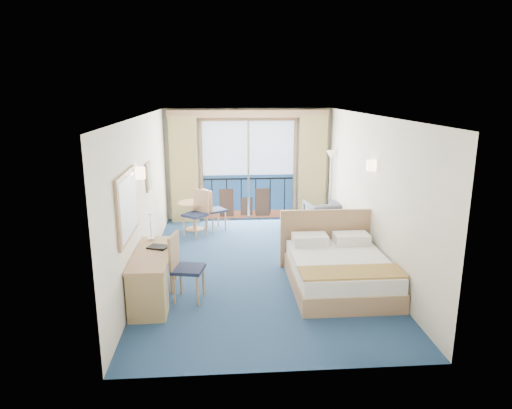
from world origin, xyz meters
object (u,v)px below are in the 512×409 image
at_px(table_chair_a, 212,207).
at_px(desk, 149,285).
at_px(armchair, 322,215).
at_px(table_chair_b, 198,210).
at_px(nightstand, 351,245).
at_px(bed, 339,269).
at_px(round_table, 194,209).
at_px(floor_lamp, 331,169).
at_px(desk_chair, 182,263).

bearing_deg(table_chair_a, desk, 137.69).
distance_m(armchair, table_chair_b, 2.84).
bearing_deg(armchair, table_chair_a, -14.79).
bearing_deg(table_chair_a, nightstand, -158.76).
xyz_separation_m(bed, desk, (-2.93, -0.66, 0.12)).
height_order(armchair, round_table, armchair).
xyz_separation_m(bed, nightstand, (0.55, 1.18, -0.01)).
bearing_deg(nightstand, floor_lamp, 87.10).
bearing_deg(nightstand, bed, -114.76).
height_order(nightstand, table_chair_a, table_chair_a).
height_order(desk, desk_chair, desk_chair).
bearing_deg(desk, table_chair_a, 78.14).
height_order(desk_chair, table_chair_b, desk_chair).
height_order(floor_lamp, round_table, floor_lamp).
bearing_deg(bed, nightstand, 65.24).
xyz_separation_m(floor_lamp, table_chair_b, (-3.07, -0.66, -0.76)).
bearing_deg(round_table, desk_chair, -89.55).
bearing_deg(floor_lamp, table_chair_a, -174.29).
height_order(bed, round_table, bed).
xyz_separation_m(floor_lamp, desk_chair, (-3.15, -3.84, -0.75)).
height_order(bed, armchair, bed).
distance_m(desk, desk_chair, 0.61).
bearing_deg(bed, table_chair_a, 122.67).
relative_size(desk, round_table, 2.21).
relative_size(floor_lamp, table_chair_b, 1.73).
bearing_deg(floor_lamp, bed, -100.62).
distance_m(desk, table_chair_b, 3.60).
height_order(desk, table_chair_b, table_chair_b).
bearing_deg(floor_lamp, desk, -130.46).
height_order(desk_chair, round_table, desk_chair).
bearing_deg(armchair, nightstand, 82.22).
height_order(desk, table_chair_a, table_chair_a).
distance_m(floor_lamp, table_chair_a, 2.89).
relative_size(floor_lamp, round_table, 2.43).
distance_m(bed, desk_chair, 2.51).
relative_size(nightstand, floor_lamp, 0.33).
bearing_deg(table_chair_a, round_table, 56.03).
relative_size(floor_lamp, desk, 1.10).
relative_size(desk_chair, table_chair_a, 1.09).
bearing_deg(armchair, round_table, -14.84).
height_order(table_chair_a, table_chair_b, table_chair_b).
relative_size(floor_lamp, table_chair_a, 1.85).
height_order(nightstand, table_chair_b, table_chair_b).
distance_m(desk, round_table, 3.99).
bearing_deg(desk_chair, floor_lamp, -27.93).
bearing_deg(nightstand, desk, -152.01).
bearing_deg(desk_chair, bed, -72.01).
distance_m(bed, armchair, 3.17).
bearing_deg(nightstand, table_chair_a, 141.69).
height_order(floor_lamp, table_chair_a, floor_lamp).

